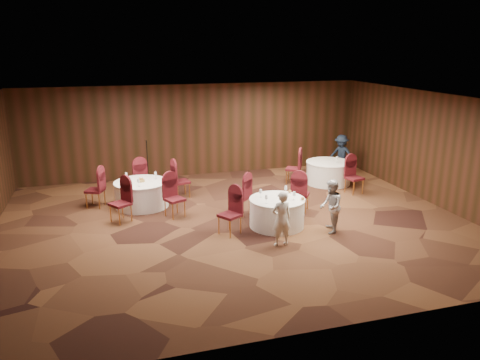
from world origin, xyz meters
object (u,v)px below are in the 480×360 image
object	(u,v)px
woman_b	(331,206)
mic_stand	(148,173)
table_right	(328,172)
woman_a	(281,219)
table_main	(277,212)
man_c	(341,155)
table_left	(142,194)

from	to	relation	value
woman_b	mic_stand	bearing A→B (deg)	-122.37
table_right	woman_a	bearing A→B (deg)	-127.94
table_main	mic_stand	bearing A→B (deg)	121.10
mic_stand	man_c	size ratio (longest dim) A/B	1.05
woman_a	woman_b	distance (m)	1.51
table_main	man_c	bearing A→B (deg)	45.77
table_main	mic_stand	world-z (taller)	mic_stand
table_left	woman_a	size ratio (longest dim) A/B	1.17
woman_b	man_c	world-z (taller)	man_c
table_left	woman_a	xyz separation A→B (m)	(2.86, -3.67, 0.28)
table_left	table_main	bearing A→B (deg)	-38.48
man_c	table_main	bearing A→B (deg)	-79.69
woman_a	woman_b	xyz separation A→B (m)	(1.45, 0.40, 0.02)
table_main	table_right	xyz separation A→B (m)	(3.02, 3.16, -0.00)
woman_a	mic_stand	bearing A→B (deg)	-69.42
table_left	table_right	bearing A→B (deg)	5.78
table_left	woman_b	size ratio (longest dim) A/B	1.14
table_left	mic_stand	size ratio (longest dim) A/B	1.02
table_main	woman_a	bearing A→B (deg)	-106.07
table_right	man_c	bearing A→B (deg)	44.18
woman_a	woman_b	size ratio (longest dim) A/B	0.97
mic_stand	woman_a	xyz separation A→B (m)	(2.46, -5.77, 0.23)
mic_stand	man_c	xyz separation A→B (m)	(6.76, -0.55, 0.29)
man_c	mic_stand	bearing A→B (deg)	-130.11
table_right	mic_stand	size ratio (longest dim) A/B	1.00
mic_stand	man_c	bearing A→B (deg)	-4.65
table_main	man_c	world-z (taller)	man_c
woman_a	man_c	size ratio (longest dim) A/B	0.92
man_c	table_left	bearing A→B (deg)	-113.25
woman_b	table_right	bearing A→B (deg)	175.55
table_left	man_c	size ratio (longest dim) A/B	1.07
table_right	mic_stand	world-z (taller)	mic_stand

